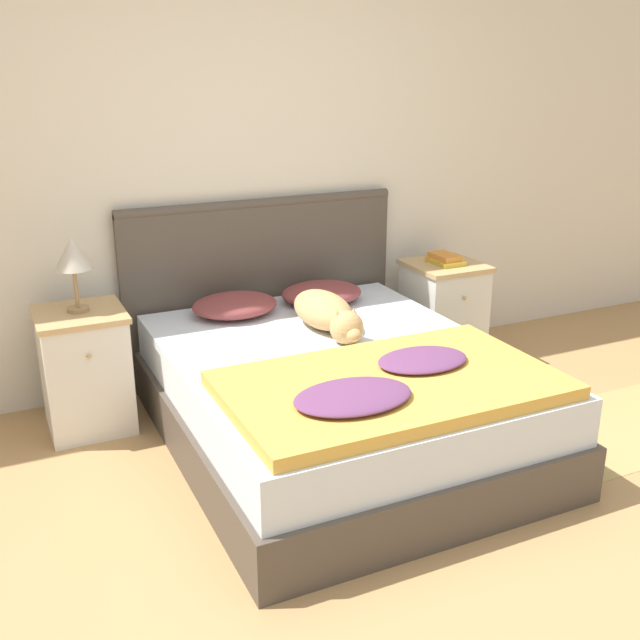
# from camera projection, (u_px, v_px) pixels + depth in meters

# --- Properties ---
(ground_plane) EXTENTS (16.00, 16.00, 0.00)m
(ground_plane) POSITION_uv_depth(u_px,v_px,m) (435.00, 568.00, 2.83)
(ground_plane) COLOR tan
(wall_back) EXTENTS (9.00, 0.06, 2.55)m
(wall_back) POSITION_uv_depth(u_px,v_px,m) (237.00, 161.00, 4.23)
(wall_back) COLOR beige
(wall_back) RESTS_ON ground_plane
(bed) EXTENTS (1.59, 1.96, 0.49)m
(bed) POSITION_uv_depth(u_px,v_px,m) (337.00, 398.00, 3.70)
(bed) COLOR #4C4238
(bed) RESTS_ON ground_plane
(headboard) EXTENTS (1.67, 0.06, 1.07)m
(headboard) POSITION_uv_depth(u_px,v_px,m) (262.00, 284.00, 4.45)
(headboard) COLOR #4C4238
(headboard) RESTS_ON ground_plane
(nightstand_left) EXTENTS (0.44, 0.45, 0.63)m
(nightstand_left) POSITION_uv_depth(u_px,v_px,m) (85.00, 370.00, 3.83)
(nightstand_left) COLOR silver
(nightstand_left) RESTS_ON ground_plane
(nightstand_right) EXTENTS (0.44, 0.45, 0.63)m
(nightstand_right) POSITION_uv_depth(u_px,v_px,m) (443.00, 312.00, 4.71)
(nightstand_right) COLOR silver
(nightstand_right) RESTS_ON ground_plane
(pillow_left) EXTENTS (0.48, 0.39, 0.11)m
(pillow_left) POSITION_uv_depth(u_px,v_px,m) (235.00, 305.00, 4.12)
(pillow_left) COLOR brown
(pillow_left) RESTS_ON bed
(pillow_right) EXTENTS (0.48, 0.39, 0.11)m
(pillow_right) POSITION_uv_depth(u_px,v_px,m) (322.00, 293.00, 4.33)
(pillow_right) COLOR brown
(pillow_right) RESTS_ON bed
(quilt) EXTENTS (1.41, 0.85, 0.11)m
(quilt) POSITION_uv_depth(u_px,v_px,m) (389.00, 384.00, 3.16)
(quilt) COLOR gold
(quilt) RESTS_ON bed
(dog) EXTENTS (0.26, 0.70, 0.19)m
(dog) POSITION_uv_depth(u_px,v_px,m) (327.00, 313.00, 3.89)
(dog) COLOR tan
(dog) RESTS_ON bed
(book_stack) EXTENTS (0.16, 0.22, 0.06)m
(book_stack) POSITION_uv_depth(u_px,v_px,m) (445.00, 259.00, 4.60)
(book_stack) COLOR gold
(book_stack) RESTS_ON nightstand_right
(table_lamp) EXTENTS (0.18, 0.18, 0.37)m
(table_lamp) POSITION_uv_depth(u_px,v_px,m) (72.00, 257.00, 3.64)
(table_lamp) COLOR #9E7A4C
(table_lamp) RESTS_ON nightstand_left
(rug) EXTENTS (1.11, 0.73, 0.00)m
(rug) POSITION_uv_depth(u_px,v_px,m) (622.00, 427.00, 3.92)
(rug) COLOR tan
(rug) RESTS_ON ground_plane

